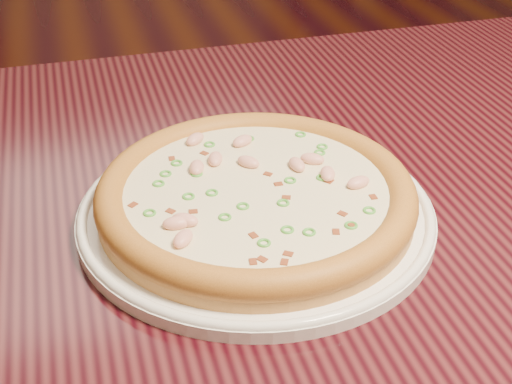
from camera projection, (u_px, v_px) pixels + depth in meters
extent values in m
plane|color=black|center=(279.00, 301.00, 1.71)|extent=(9.00, 9.00, 0.00)
cube|color=black|center=(352.00, 191.00, 0.76)|extent=(1.20, 0.80, 0.04)
cylinder|color=white|center=(256.00, 213.00, 0.68)|extent=(0.34, 0.34, 0.01)
torus|color=white|center=(256.00, 208.00, 0.67)|extent=(0.33, 0.33, 0.01)
cylinder|color=#BD8842|center=(256.00, 200.00, 0.67)|extent=(0.30, 0.30, 0.02)
torus|color=#BE792F|center=(256.00, 192.00, 0.66)|extent=(0.30, 0.30, 0.03)
cylinder|color=#E7EABC|center=(256.00, 190.00, 0.66)|extent=(0.25, 0.25, 0.00)
ellipsoid|color=#F2B29E|center=(297.00, 164.00, 0.69)|extent=(0.02, 0.02, 0.01)
ellipsoid|color=#F2B29E|center=(242.00, 141.00, 0.73)|extent=(0.03, 0.02, 0.01)
ellipsoid|color=#F2B29E|center=(215.00, 159.00, 0.70)|extent=(0.02, 0.03, 0.01)
ellipsoid|color=#F2B29E|center=(183.00, 239.00, 0.59)|extent=(0.03, 0.03, 0.01)
ellipsoid|color=#F2B29E|center=(312.00, 159.00, 0.70)|extent=(0.03, 0.02, 0.01)
ellipsoid|color=#F2B29E|center=(328.00, 174.00, 0.68)|extent=(0.02, 0.03, 0.01)
ellipsoid|color=#F2B29E|center=(248.00, 162.00, 0.69)|extent=(0.03, 0.03, 0.01)
ellipsoid|color=#F2B29E|center=(358.00, 182.00, 0.66)|extent=(0.03, 0.02, 0.01)
ellipsoid|color=#F2B29E|center=(185.00, 220.00, 0.61)|extent=(0.03, 0.03, 0.01)
ellipsoid|color=#F2B29E|center=(197.00, 167.00, 0.69)|extent=(0.02, 0.03, 0.01)
ellipsoid|color=#F2B29E|center=(176.00, 223.00, 0.61)|extent=(0.02, 0.02, 0.01)
ellipsoid|color=#F2B29E|center=(195.00, 139.00, 0.73)|extent=(0.03, 0.03, 0.01)
cube|color=maroon|center=(373.00, 198.00, 0.65)|extent=(0.01, 0.01, 0.00)
cube|color=maroon|center=(253.00, 236.00, 0.60)|extent=(0.01, 0.01, 0.00)
cube|color=maroon|center=(268.00, 175.00, 0.68)|extent=(0.01, 0.01, 0.00)
cube|color=maroon|center=(133.00, 206.00, 0.64)|extent=(0.01, 0.01, 0.00)
cube|color=maroon|center=(171.00, 212.00, 0.63)|extent=(0.01, 0.01, 0.00)
cube|color=maroon|center=(193.00, 212.00, 0.63)|extent=(0.01, 0.01, 0.00)
cube|color=maroon|center=(262.00, 260.00, 0.57)|extent=(0.01, 0.01, 0.00)
cube|color=maroon|center=(288.00, 255.00, 0.58)|extent=(0.01, 0.01, 0.00)
cube|color=maroon|center=(284.00, 263.00, 0.57)|extent=(0.01, 0.01, 0.00)
cube|color=maroon|center=(329.00, 182.00, 0.67)|extent=(0.01, 0.01, 0.00)
cube|color=maroon|center=(297.00, 167.00, 0.69)|extent=(0.01, 0.01, 0.00)
cube|color=maroon|center=(286.00, 198.00, 0.65)|extent=(0.01, 0.01, 0.00)
cube|color=maroon|center=(352.00, 226.00, 0.61)|extent=(0.01, 0.01, 0.00)
cube|color=maroon|center=(278.00, 185.00, 0.67)|extent=(0.01, 0.01, 0.00)
cube|color=maroon|center=(253.00, 263.00, 0.57)|extent=(0.01, 0.01, 0.00)
cube|color=maroon|center=(358.00, 181.00, 0.67)|extent=(0.01, 0.01, 0.00)
cube|color=maroon|center=(172.00, 159.00, 0.71)|extent=(0.01, 0.01, 0.00)
cube|color=maroon|center=(342.00, 214.00, 0.63)|extent=(0.01, 0.01, 0.00)
cube|color=maroon|center=(336.00, 233.00, 0.60)|extent=(0.01, 0.01, 0.00)
cube|color=maroon|center=(204.00, 154.00, 0.72)|extent=(0.01, 0.01, 0.00)
torus|color=green|center=(177.00, 163.00, 0.70)|extent=(0.01, 0.01, 0.00)
torus|color=green|center=(159.00, 184.00, 0.67)|extent=(0.02, 0.02, 0.00)
torus|color=green|center=(369.00, 210.00, 0.63)|extent=(0.02, 0.02, 0.00)
torus|color=green|center=(351.00, 225.00, 0.61)|extent=(0.01, 0.01, 0.00)
torus|color=green|center=(225.00, 217.00, 0.62)|extent=(0.01, 0.01, 0.00)
torus|color=green|center=(249.00, 139.00, 0.74)|extent=(0.02, 0.02, 0.00)
torus|color=green|center=(309.00, 232.00, 0.60)|extent=(0.01, 0.01, 0.00)
torus|color=green|center=(189.00, 197.00, 0.65)|extent=(0.02, 0.02, 0.00)
torus|color=green|center=(322.00, 178.00, 0.68)|extent=(0.02, 0.02, 0.00)
torus|color=green|center=(297.00, 165.00, 0.70)|extent=(0.02, 0.02, 0.00)
torus|color=green|center=(264.00, 243.00, 0.59)|extent=(0.01, 0.01, 0.00)
torus|color=green|center=(197.00, 174.00, 0.68)|extent=(0.02, 0.02, 0.00)
torus|color=green|center=(243.00, 206.00, 0.63)|extent=(0.02, 0.02, 0.00)
torus|color=green|center=(287.00, 230.00, 0.60)|extent=(0.02, 0.02, 0.00)
torus|color=green|center=(300.00, 135.00, 0.75)|extent=(0.02, 0.02, 0.00)
torus|color=green|center=(322.00, 147.00, 0.73)|extent=(0.02, 0.02, 0.00)
torus|color=green|center=(290.00, 180.00, 0.67)|extent=(0.01, 0.01, 0.00)
torus|color=green|center=(166.00, 174.00, 0.68)|extent=(0.02, 0.02, 0.00)
torus|color=green|center=(212.00, 193.00, 0.65)|extent=(0.01, 0.01, 0.00)
torus|color=green|center=(209.00, 145.00, 0.73)|extent=(0.01, 0.01, 0.00)
torus|color=green|center=(320.00, 153.00, 0.72)|extent=(0.02, 0.02, 0.00)
torus|color=green|center=(150.00, 213.00, 0.63)|extent=(0.02, 0.02, 0.00)
torus|color=green|center=(283.00, 203.00, 0.64)|extent=(0.01, 0.01, 0.00)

